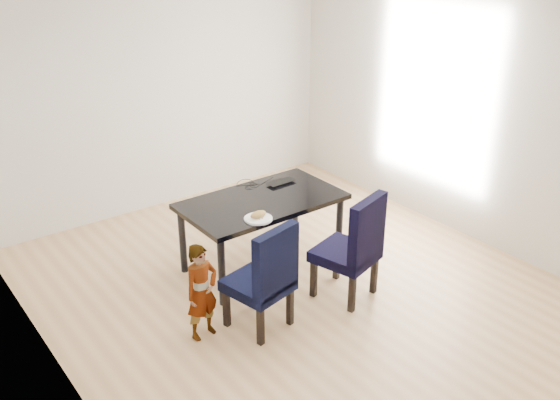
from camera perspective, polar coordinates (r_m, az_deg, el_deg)
floor at (r=6.22m, az=1.12°, el=-7.80°), size 4.50×5.00×0.01m
ceiling at (r=5.28m, az=1.37°, el=17.85°), size 4.50×5.00×0.01m
wall_back at (r=7.64m, az=-10.59°, el=9.22°), size 4.50×0.01×2.70m
wall_front at (r=4.13m, az=23.31°, el=-6.23°), size 4.50×0.01×2.70m
wall_left at (r=4.68m, az=-21.10°, el=-2.18°), size 0.01×5.00×2.70m
wall_right at (r=7.15m, az=15.74°, el=7.66°), size 0.01×5.00×2.70m
dining_table at (r=6.37m, az=-1.62°, el=-2.98°), size 1.60×0.90×0.75m
chair_left at (r=5.40m, az=-2.04°, el=-6.92°), size 0.58×0.60×1.01m
chair_right at (r=5.84m, az=6.01°, el=-4.15°), size 0.63×0.65×1.06m
child at (r=5.35m, az=-7.17°, el=-8.32°), size 0.35×0.25×0.88m
plate at (r=5.80m, az=-2.00°, el=-1.72°), size 0.33×0.33×0.01m
sandwich at (r=5.78m, az=-2.01°, el=-1.33°), size 0.18×0.10×0.07m
laptop at (r=6.60m, az=-0.13°, el=1.75°), size 0.32×0.21×0.03m
cable_tangle at (r=6.50m, az=-2.56°, el=1.28°), size 0.20×0.20×0.01m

